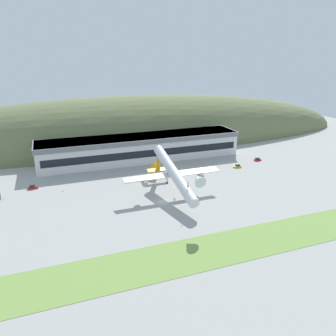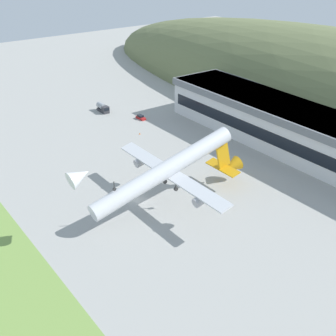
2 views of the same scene
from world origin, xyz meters
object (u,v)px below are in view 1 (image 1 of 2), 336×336
object	(u,v)px
service_car_2	(33,187)
terminal_building	(141,146)
cargo_airplane	(173,173)
service_car_0	(237,166)
traffic_cone_0	(63,191)
service_car_1	(258,160)

from	to	relation	value
service_car_2	terminal_building	bearing A→B (deg)	23.47
terminal_building	cargo_airplane	size ratio (longest dim) A/B	2.21
terminal_building	cargo_airplane	xyz separation A→B (m)	(-1.41, -52.21, 1.98)
cargo_airplane	service_car_0	bearing A→B (deg)	25.67
cargo_airplane	traffic_cone_0	distance (m)	48.14
cargo_airplane	service_car_0	size ratio (longest dim) A/B	11.47
traffic_cone_0	terminal_building	bearing A→B (deg)	36.37
cargo_airplane	service_car_2	xyz separation A→B (m)	(-55.01, 27.71, -8.98)
cargo_airplane	traffic_cone_0	bearing A→B (deg)	155.63
service_car_2	service_car_1	bearing A→B (deg)	-0.13
cargo_airplane	terminal_building	bearing A→B (deg)	88.45
terminal_building	service_car_0	size ratio (longest dim) A/B	25.34
terminal_building	service_car_1	size ratio (longest dim) A/B	29.33
terminal_building	service_car_2	world-z (taller)	terminal_building
service_car_0	service_car_1	xyz separation A→B (m)	(16.68, 6.15, 0.02)
service_car_1	traffic_cone_0	world-z (taller)	service_car_1
service_car_2	traffic_cone_0	distance (m)	14.54
service_car_2	traffic_cone_0	world-z (taller)	service_car_2
service_car_1	traffic_cone_0	bearing A→B (deg)	-175.62
terminal_building	service_car_0	distance (m)	53.33
service_car_0	service_car_1	world-z (taller)	service_car_1
terminal_building	traffic_cone_0	world-z (taller)	terminal_building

